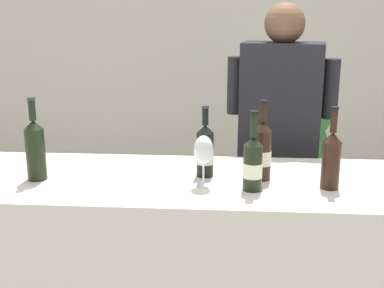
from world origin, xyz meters
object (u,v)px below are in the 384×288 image
Objects in this scene: person_server at (278,166)px; wine_glass at (204,152)px; wine_bottle_4 at (35,148)px; wine_bottle_7 at (262,150)px; wine_bottle_5 at (205,151)px; wine_bottle_6 at (331,158)px; potted_shrub at (291,142)px; wine_bottle_3 at (253,163)px.

wine_glass is at bearing -117.42° from person_server.
wine_bottle_4 is 1.67× the size of wine_glass.
wine_bottle_7 reaches higher than wine_glass.
wine_bottle_4 is 0.70m from wine_bottle_5.
potted_shrub is at bearing 88.95° from wine_bottle_6.
wine_bottle_3 is at bearing -171.78° from wine_bottle_6.
wine_bottle_6 is (1.19, -0.02, -0.01)m from wine_bottle_4.
wine_bottle_7 is 0.26m from wine_glass.
wine_bottle_4 reaches higher than wine_glass.
wine_glass is (0.70, -0.03, 0.01)m from wine_bottle_4.
wine_glass is at bearing -178.77° from wine_bottle_6.
person_server is at bearing 57.79° from wine_bottle_5.
wine_bottle_5 is at bearing -122.21° from person_server.
wine_bottle_6 is (0.31, 0.04, 0.01)m from wine_bottle_3.
wine_bottle_3 is 0.95× the size of wine_bottle_7.
wine_bottle_7 is at bearing -102.27° from potted_shrub.
wine_bottle_6 is 0.20× the size of person_server.
wine_bottle_7 is at bearing -102.34° from person_server.
wine_bottle_5 is 0.24m from wine_bottle_7.
wine_bottle_4 is at bearing -172.30° from wine_bottle_5.
wine_glass is 0.12× the size of person_server.
wine_bottle_4 is 1.14× the size of wine_bottle_5.
person_server is 0.74m from potted_shrub.
potted_shrub is at bearing 49.00° from wine_bottle_4.
wine_glass is at bearing -156.82° from wine_bottle_7.
wine_bottle_4 is at bearing -147.46° from person_server.
wine_bottle_7 is 0.67m from person_server.
wine_glass is at bearing -2.43° from wine_bottle_4.
potted_shrub is at bearing 68.15° from wine_bottle_5.
wine_bottle_7 reaches higher than potted_shrub.
potted_shrub reaches higher than wine_glass.
wine_bottle_4 is 1.05× the size of wine_bottle_6.
wine_glass is (-0.19, 0.03, 0.03)m from wine_bottle_3.
wine_bottle_4 is (-0.89, 0.06, 0.02)m from wine_bottle_3.
wine_bottle_3 reaches higher than wine_glass.
wine_bottle_4 is at bearing -131.00° from potted_shrub.
wine_bottle_4 is 1.29m from person_server.
wine_glass is (-0.50, -0.01, 0.02)m from wine_bottle_6.
wine_bottle_6 reaches higher than wine_bottle_5.
potted_shrub is (1.22, 1.40, -0.32)m from wine_bottle_4.
wine_bottle_5 is (-0.19, 0.16, 0.00)m from wine_bottle_3.
wine_bottle_3 is at bearing -103.33° from person_server.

